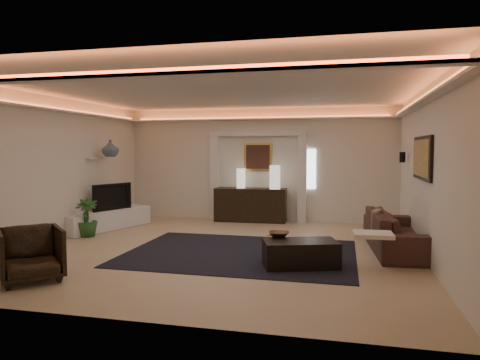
% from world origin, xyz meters
% --- Properties ---
extents(floor, '(7.00, 7.00, 0.00)m').
position_xyz_m(floor, '(0.00, 0.00, 0.00)').
color(floor, tan).
rests_on(floor, ground).
extents(ceiling, '(7.00, 7.00, 0.00)m').
position_xyz_m(ceiling, '(0.00, 0.00, 2.90)').
color(ceiling, white).
rests_on(ceiling, ground).
extents(wall_back, '(7.00, 0.00, 7.00)m').
position_xyz_m(wall_back, '(0.00, 3.50, 1.45)').
color(wall_back, silver).
rests_on(wall_back, ground).
extents(wall_front, '(7.00, 0.00, 7.00)m').
position_xyz_m(wall_front, '(0.00, -3.50, 1.45)').
color(wall_front, silver).
rests_on(wall_front, ground).
extents(wall_left, '(0.00, 7.00, 7.00)m').
position_xyz_m(wall_left, '(-3.50, 0.00, 1.45)').
color(wall_left, silver).
rests_on(wall_left, ground).
extents(wall_right, '(0.00, 7.00, 7.00)m').
position_xyz_m(wall_right, '(3.50, 0.00, 1.45)').
color(wall_right, silver).
rests_on(wall_right, ground).
extents(cove_soffit, '(7.00, 7.00, 0.04)m').
position_xyz_m(cove_soffit, '(0.00, 0.00, 2.62)').
color(cove_soffit, silver).
rests_on(cove_soffit, ceiling).
extents(daylight_slit, '(0.25, 0.03, 1.00)m').
position_xyz_m(daylight_slit, '(1.35, 3.48, 1.35)').
color(daylight_slit, white).
rests_on(daylight_slit, wall_back).
extents(area_rug, '(4.00, 3.00, 0.01)m').
position_xyz_m(area_rug, '(0.40, -0.20, 0.01)').
color(area_rug, black).
rests_on(area_rug, ground).
extents(pilaster_left, '(0.22, 0.20, 2.20)m').
position_xyz_m(pilaster_left, '(-1.15, 3.40, 1.10)').
color(pilaster_left, silver).
rests_on(pilaster_left, ground).
extents(pilaster_right, '(0.22, 0.20, 2.20)m').
position_xyz_m(pilaster_right, '(1.15, 3.40, 1.10)').
color(pilaster_right, silver).
rests_on(pilaster_right, ground).
extents(alcove_header, '(2.52, 0.20, 0.12)m').
position_xyz_m(alcove_header, '(0.00, 3.40, 2.25)').
color(alcove_header, silver).
rests_on(alcove_header, wall_back).
extents(painting_frame, '(0.74, 0.04, 0.74)m').
position_xyz_m(painting_frame, '(0.00, 3.47, 1.65)').
color(painting_frame, tan).
rests_on(painting_frame, wall_back).
extents(painting_canvas, '(0.62, 0.02, 0.62)m').
position_xyz_m(painting_canvas, '(0.00, 3.44, 1.65)').
color(painting_canvas, '#4C2D1E').
rests_on(painting_canvas, wall_back).
extents(art_panel_frame, '(0.04, 1.64, 0.74)m').
position_xyz_m(art_panel_frame, '(3.47, 0.30, 1.70)').
color(art_panel_frame, black).
rests_on(art_panel_frame, wall_right).
extents(art_panel_gold, '(0.02, 1.50, 0.62)m').
position_xyz_m(art_panel_gold, '(3.44, 0.30, 1.70)').
color(art_panel_gold, tan).
rests_on(art_panel_gold, wall_right).
extents(wall_sconce, '(0.12, 0.12, 0.22)m').
position_xyz_m(wall_sconce, '(3.38, 2.20, 1.68)').
color(wall_sconce, black).
rests_on(wall_sconce, wall_right).
extents(wall_niche, '(0.10, 0.55, 0.04)m').
position_xyz_m(wall_niche, '(-3.44, 1.40, 1.65)').
color(wall_niche, silver).
rests_on(wall_niche, wall_left).
extents(console, '(1.84, 0.64, 0.91)m').
position_xyz_m(console, '(-0.14, 3.25, 0.40)').
color(console, black).
rests_on(console, ground).
extents(lamp_left, '(0.29, 0.29, 0.50)m').
position_xyz_m(lamp_left, '(-0.40, 3.25, 1.09)').
color(lamp_left, beige).
rests_on(lamp_left, console).
extents(lamp_right, '(0.34, 0.34, 0.59)m').
position_xyz_m(lamp_right, '(0.49, 3.16, 1.09)').
color(lamp_right, beige).
rests_on(lamp_right, console).
extents(media_ledge, '(1.24, 2.36, 0.43)m').
position_xyz_m(media_ledge, '(-3.15, 1.38, 0.23)').
color(media_ledge, white).
rests_on(media_ledge, ground).
extents(tv, '(1.04, 0.53, 0.61)m').
position_xyz_m(tv, '(-3.15, 1.51, 0.76)').
color(tv, black).
rests_on(tv, media_ledge).
extents(figurine, '(0.14, 0.14, 0.33)m').
position_xyz_m(figurine, '(-3.15, 2.14, 0.64)').
color(figurine, '#4A3A28').
rests_on(figurine, media_ledge).
extents(ginger_jar, '(0.40, 0.40, 0.40)m').
position_xyz_m(ginger_jar, '(-3.15, 1.60, 1.87)').
color(ginger_jar, '#4D6370').
rests_on(ginger_jar, wall_niche).
extents(plant, '(0.60, 0.60, 0.81)m').
position_xyz_m(plant, '(-3.12, 0.51, 0.40)').
color(plant, '#265321').
rests_on(plant, ground).
extents(sofa, '(2.48, 1.12, 0.71)m').
position_xyz_m(sofa, '(3.15, 0.63, 0.35)').
color(sofa, '#432B22').
rests_on(sofa, ground).
extents(throw_blanket, '(0.60, 0.50, 0.06)m').
position_xyz_m(throw_blanket, '(2.62, -0.80, 0.55)').
color(throw_blanket, silver).
rests_on(throw_blanket, sofa).
extents(throw_pillow, '(0.21, 0.39, 0.37)m').
position_xyz_m(throw_pillow, '(2.77, 0.66, 0.55)').
color(throw_pillow, '#9E7E61').
rests_on(throw_pillow, sofa).
extents(coffee_table, '(1.28, 0.94, 0.43)m').
position_xyz_m(coffee_table, '(1.53, -0.88, 0.20)').
color(coffee_table, black).
rests_on(coffee_table, ground).
extents(bowl, '(0.36, 0.36, 0.08)m').
position_xyz_m(bowl, '(1.15, -0.65, 0.45)').
color(bowl, '#4A2C1A').
rests_on(bowl, coffee_table).
extents(magazine, '(0.24, 0.19, 0.03)m').
position_xyz_m(magazine, '(1.06, -0.57, 0.42)').
color(magazine, silver).
rests_on(magazine, coffee_table).
extents(armchair, '(1.16, 1.16, 0.76)m').
position_xyz_m(armchair, '(-2.09, -2.49, 0.38)').
color(armchair, '#302720').
rests_on(armchair, ground).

